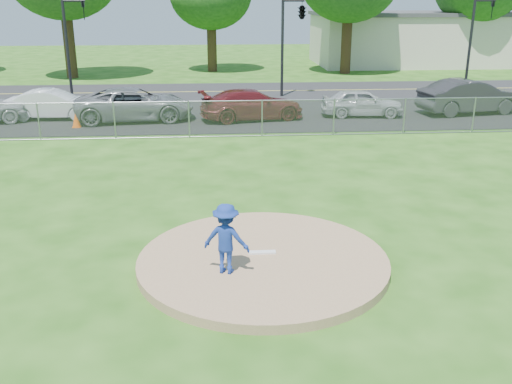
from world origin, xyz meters
TOP-DOWN VIEW (x-y plane):
  - ground at (0.00, 10.00)m, footprint 120.00×120.00m
  - pitchers_mound at (0.00, 0.00)m, footprint 5.40×5.40m
  - pitching_rubber at (0.00, 0.20)m, footprint 0.60×0.15m
  - chain_link_fence at (0.00, 12.00)m, footprint 40.00×0.06m
  - parking_lot at (0.00, 16.50)m, footprint 50.00×8.00m
  - street at (0.00, 24.00)m, footprint 60.00×7.00m
  - commercial_building at (16.00, 38.00)m, footprint 16.40×9.40m
  - traffic_signal_left at (-8.76, 22.00)m, footprint 1.28×0.20m
  - traffic_signal_center at (3.97, 22.00)m, footprint 1.42×2.48m
  - traffic_signal_right at (14.24, 22.00)m, footprint 1.28×0.20m
  - pitcher at (-0.80, -0.62)m, footprint 1.07×0.81m
  - traffic_cone at (-7.08, 14.32)m, footprint 0.38×0.38m
  - parked_car_white at (-8.53, 16.30)m, footprint 4.20×1.51m
  - parked_car_gray at (-4.66, 15.66)m, footprint 5.67×3.08m
  - parked_car_darkred at (0.81, 15.44)m, footprint 5.15×2.88m
  - parked_car_pearl at (6.17, 15.85)m, footprint 4.01×1.87m
  - parked_car_charcoal at (11.67, 16.12)m, footprint 5.29×2.60m

SIDE VIEW (x-z plane):
  - ground at x=0.00m, z-range 0.00..0.00m
  - street at x=0.00m, z-range 0.00..0.01m
  - parking_lot at x=0.00m, z-range 0.00..0.01m
  - pitchers_mound at x=0.00m, z-range 0.00..0.20m
  - pitching_rubber at x=0.00m, z-range 0.20..0.24m
  - traffic_cone at x=-7.08m, z-range 0.01..0.74m
  - parked_car_pearl at x=6.17m, z-range 0.01..1.34m
  - parked_car_white at x=-8.53m, z-range 0.01..1.39m
  - parked_car_darkred at x=0.81m, z-range 0.01..1.42m
  - chain_link_fence at x=0.00m, z-range 0.00..1.50m
  - parked_car_gray at x=-4.66m, z-range 0.01..1.52m
  - parked_car_charcoal at x=11.67m, z-range 0.01..1.68m
  - pitcher at x=-0.80m, z-range 0.20..1.67m
  - commercial_building at x=16.00m, z-range 0.01..4.31m
  - traffic_signal_left at x=-8.76m, z-range 0.56..6.16m
  - traffic_signal_right at x=14.24m, z-range 0.56..6.16m
  - traffic_signal_center at x=3.97m, z-range 1.81..7.41m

